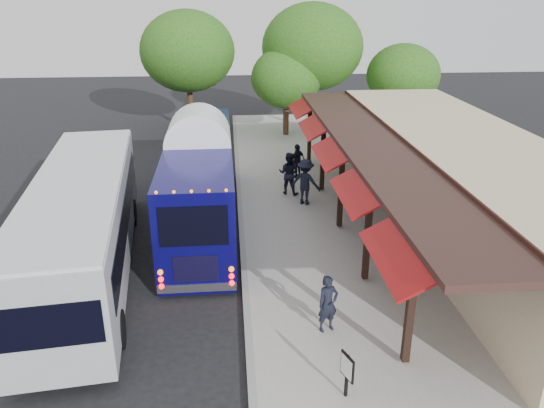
# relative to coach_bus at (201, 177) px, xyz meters

# --- Properties ---
(ground) EXTENTS (90.00, 90.00, 0.00)m
(ground) POSITION_rel_coach_bus_xyz_m (1.45, -5.14, -1.95)
(ground) COLOR black
(ground) RESTS_ON ground
(sidewalk) EXTENTS (10.00, 40.00, 0.15)m
(sidewalk) POSITION_rel_coach_bus_xyz_m (6.45, -1.14, -1.87)
(sidewalk) COLOR #9E9B93
(sidewalk) RESTS_ON ground
(curb) EXTENTS (0.20, 40.00, 0.16)m
(curb) POSITION_rel_coach_bus_xyz_m (1.50, -1.14, -1.87)
(curb) COLOR gray
(curb) RESTS_ON ground
(station_shelter) EXTENTS (8.15, 20.00, 3.60)m
(station_shelter) POSITION_rel_coach_bus_xyz_m (9.83, -1.14, -0.10)
(station_shelter) COLOR tan
(station_shelter) RESTS_ON ground
(coach_bus) EXTENTS (2.52, 11.38, 3.62)m
(coach_bus) POSITION_rel_coach_bus_xyz_m (0.00, 0.00, 0.00)
(coach_bus) COLOR #09064D
(coach_bus) RESTS_ON ground
(city_bus) EXTENTS (4.02, 12.34, 3.26)m
(city_bus) POSITION_rel_coach_bus_xyz_m (-3.52, -3.64, -0.15)
(city_bus) COLOR #999DA2
(city_bus) RESTS_ON ground
(ped_a) EXTENTS (0.68, 0.56, 1.59)m
(ped_a) POSITION_rel_coach_bus_xyz_m (3.59, -7.63, -1.00)
(ped_a) COLOR black
(ped_a) RESTS_ON sidewalk
(ped_b) EXTENTS (1.13, 1.03, 1.90)m
(ped_b) POSITION_rel_coach_bus_xyz_m (3.70, 2.63, -0.84)
(ped_b) COLOR black
(ped_b) RESTS_ON sidewalk
(ped_c) EXTENTS (0.98, 0.95, 1.65)m
(ped_c) POSITION_rel_coach_bus_xyz_m (4.37, 4.84, -0.97)
(ped_c) COLOR black
(ped_c) RESTS_ON sidewalk
(ped_d) EXTENTS (1.46, 1.24, 1.96)m
(ped_d) POSITION_rel_coach_bus_xyz_m (4.26, 1.38, -0.82)
(ped_d) COLOR black
(ped_d) RESTS_ON sidewalk
(sign_board) EXTENTS (0.21, 0.48, 1.09)m
(sign_board) POSITION_rel_coach_bus_xyz_m (3.56, -10.14, -1.05)
(sign_board) COLOR black
(sign_board) RESTS_ON sidewalk
(tree_left) EXTENTS (4.29, 4.29, 5.49)m
(tree_left) POSITION_rel_coach_bus_xyz_m (4.68, 13.09, 1.71)
(tree_left) COLOR #382314
(tree_left) RESTS_ON ground
(tree_mid) EXTENTS (6.25, 6.25, 8.00)m
(tree_mid) POSITION_rel_coach_bus_xyz_m (6.41, 14.26, 3.39)
(tree_mid) COLOR #382314
(tree_mid) RESTS_ON ground
(tree_right) EXTENTS (4.44, 4.44, 5.68)m
(tree_right) POSITION_rel_coach_bus_xyz_m (11.79, 12.70, 1.84)
(tree_right) COLOR #382314
(tree_right) RESTS_ON ground
(tree_far) EXTENTS (5.92, 5.92, 7.58)m
(tree_far) POSITION_rel_coach_bus_xyz_m (-1.32, 15.23, 3.11)
(tree_far) COLOR #382314
(tree_far) RESTS_ON ground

